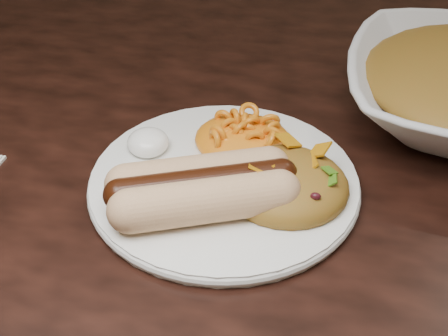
# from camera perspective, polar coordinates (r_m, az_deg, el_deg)

# --- Properties ---
(table) EXTENTS (1.60, 0.90, 0.75)m
(table) POSITION_cam_1_polar(r_m,az_deg,el_deg) (0.70, -4.69, -2.86)
(table) COLOR black
(table) RESTS_ON floor
(plate) EXTENTS (0.25, 0.25, 0.01)m
(plate) POSITION_cam_1_polar(r_m,az_deg,el_deg) (0.56, 0.00, -1.31)
(plate) COLOR white
(plate) RESTS_ON table
(hotdog) EXTENTS (0.13, 0.12, 0.04)m
(hotdog) POSITION_cam_1_polar(r_m,az_deg,el_deg) (0.51, -1.99, -1.78)
(hotdog) COLOR #F1BE93
(hotdog) RESTS_ON plate
(mac_and_cheese) EXTENTS (0.10, 0.10, 0.04)m
(mac_and_cheese) POSITION_cam_1_polar(r_m,az_deg,el_deg) (0.59, 1.76, 3.69)
(mac_and_cheese) COLOR orange
(mac_and_cheese) RESTS_ON plate
(sour_cream) EXTENTS (0.05, 0.05, 0.02)m
(sour_cream) POSITION_cam_1_polar(r_m,az_deg,el_deg) (0.59, -6.99, 2.65)
(sour_cream) COLOR white
(sour_cream) RESTS_ON plate
(taco_salad) EXTENTS (0.11, 0.10, 0.05)m
(taco_salad) POSITION_cam_1_polar(r_m,az_deg,el_deg) (0.53, 5.70, -0.58)
(taco_salad) COLOR #BF4311
(taco_salad) RESTS_ON plate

